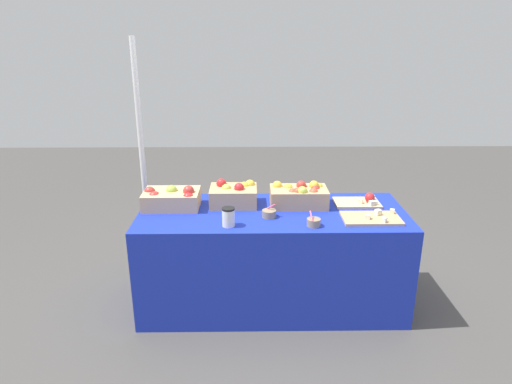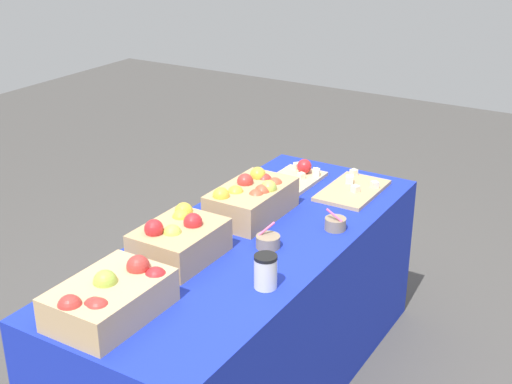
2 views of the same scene
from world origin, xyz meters
TOP-DOWN VIEW (x-y plane):
  - ground_plane at (0.00, 0.00)m, footprint 10.00×10.00m
  - table at (0.00, 0.00)m, footprint 1.90×0.76m
  - apple_crate_left at (-0.73, 0.08)m, footprint 0.40×0.27m
  - apple_crate_middle at (-0.28, 0.14)m, footprint 0.34×0.26m
  - apple_crate_right at (0.20, 0.11)m, footprint 0.41×0.25m
  - cutting_board_front at (0.67, -0.16)m, footprint 0.39×0.24m
  - cutting_board_back at (0.66, 0.13)m, footprint 0.33×0.22m
  - sample_bowl_near at (-0.03, -0.11)m, footprint 0.10×0.10m
  - sample_bowl_mid at (0.26, -0.27)m, footprint 0.09×0.09m
  - coffee_cup at (-0.30, -0.26)m, footprint 0.08×0.08m
  - tent_pole at (-1.03, 0.55)m, footprint 0.04×0.04m

SIDE VIEW (x-z plane):
  - ground_plane at x=0.00m, z-range 0.00..0.00m
  - table at x=0.00m, z-range 0.00..0.74m
  - cutting_board_front at x=0.67m, z-range 0.72..0.78m
  - cutting_board_back at x=0.66m, z-range 0.71..0.81m
  - sample_bowl_near at x=-0.03m, z-range 0.72..0.82m
  - sample_bowl_mid at x=0.26m, z-range 0.72..0.82m
  - coffee_cup at x=-0.30m, z-range 0.74..0.87m
  - apple_crate_left at x=-0.73m, z-range 0.73..0.90m
  - apple_crate_middle at x=-0.28m, z-range 0.72..0.91m
  - apple_crate_right at x=0.20m, z-range 0.73..0.91m
  - tent_pole at x=-1.03m, z-range 0.00..1.92m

